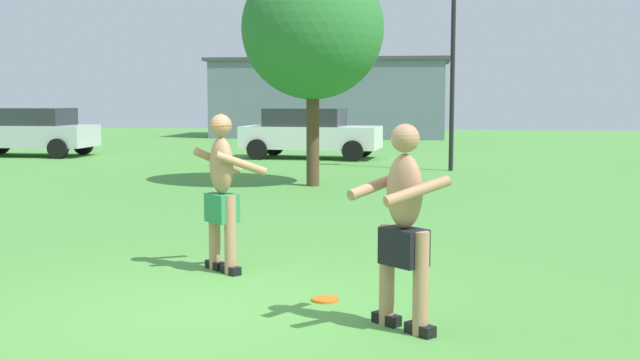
{
  "coord_description": "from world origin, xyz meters",
  "views": [
    {
      "loc": [
        2.02,
        -6.38,
        1.91
      ],
      "look_at": [
        0.77,
        1.99,
        0.99
      ],
      "focal_mm": 42.59,
      "sensor_mm": 36.0,
      "label": 1
    }
  ],
  "objects_px": {
    "player_in_black": "(404,222)",
    "car_silver_near_post": "(29,131)",
    "tree_left_field": "(313,30)",
    "frisbee": "(325,299)",
    "lamp_post": "(453,48)",
    "car_white_far_end": "(310,132)",
    "player_with_cap": "(222,185)"
  },
  "relations": [
    {
      "from": "player_in_black",
      "to": "car_silver_near_post",
      "type": "relative_size",
      "value": 0.39
    },
    {
      "from": "tree_left_field",
      "to": "car_silver_near_post",
      "type": "bearing_deg",
      "value": 146.47
    },
    {
      "from": "frisbee",
      "to": "tree_left_field",
      "type": "distance_m",
      "value": 10.01
    },
    {
      "from": "car_silver_near_post",
      "to": "lamp_post",
      "type": "distance_m",
      "value": 14.16
    },
    {
      "from": "car_white_far_end",
      "to": "tree_left_field",
      "type": "height_order",
      "value": "tree_left_field"
    },
    {
      "from": "frisbee",
      "to": "lamp_post",
      "type": "height_order",
      "value": "lamp_post"
    },
    {
      "from": "player_with_cap",
      "to": "player_in_black",
      "type": "relative_size",
      "value": 1.03
    },
    {
      "from": "player_in_black",
      "to": "car_white_far_end",
      "type": "bearing_deg",
      "value": 101.74
    },
    {
      "from": "player_in_black",
      "to": "car_silver_near_post",
      "type": "distance_m",
      "value": 21.43
    },
    {
      "from": "player_with_cap",
      "to": "tree_left_field",
      "type": "height_order",
      "value": "tree_left_field"
    },
    {
      "from": "car_silver_near_post",
      "to": "player_with_cap",
      "type": "bearing_deg",
      "value": -54.5
    },
    {
      "from": "tree_left_field",
      "to": "car_white_far_end",
      "type": "bearing_deg",
      "value": 99.82
    },
    {
      "from": "car_silver_near_post",
      "to": "lamp_post",
      "type": "xyz_separation_m",
      "value": [
        13.62,
        -3.05,
        2.38
      ]
    },
    {
      "from": "player_with_cap",
      "to": "tree_left_field",
      "type": "relative_size",
      "value": 0.36
    },
    {
      "from": "player_with_cap",
      "to": "frisbee",
      "type": "distance_m",
      "value": 1.91
    },
    {
      "from": "frisbee",
      "to": "car_silver_near_post",
      "type": "height_order",
      "value": "car_silver_near_post"
    },
    {
      "from": "car_white_far_end",
      "to": "lamp_post",
      "type": "distance_m",
      "value": 6.07
    },
    {
      "from": "player_with_cap",
      "to": "player_in_black",
      "type": "distance_m",
      "value": 2.75
    },
    {
      "from": "lamp_post",
      "to": "tree_left_field",
      "type": "xyz_separation_m",
      "value": [
        -3.05,
        -3.96,
        0.16
      ]
    },
    {
      "from": "lamp_post",
      "to": "player_in_black",
      "type": "bearing_deg",
      "value": -92.83
    },
    {
      "from": "frisbee",
      "to": "car_silver_near_post",
      "type": "xyz_separation_m",
      "value": [
        -12.17,
        16.3,
        0.81
      ]
    },
    {
      "from": "frisbee",
      "to": "tree_left_field",
      "type": "bearing_deg",
      "value": 99.77
    },
    {
      "from": "frisbee",
      "to": "tree_left_field",
      "type": "height_order",
      "value": "tree_left_field"
    },
    {
      "from": "tree_left_field",
      "to": "player_with_cap",
      "type": "bearing_deg",
      "value": -87.85
    },
    {
      "from": "tree_left_field",
      "to": "lamp_post",
      "type": "bearing_deg",
      "value": 52.36
    },
    {
      "from": "lamp_post",
      "to": "tree_left_field",
      "type": "relative_size",
      "value": 1.05
    },
    {
      "from": "player_in_black",
      "to": "lamp_post",
      "type": "bearing_deg",
      "value": 87.17
    },
    {
      "from": "lamp_post",
      "to": "tree_left_field",
      "type": "height_order",
      "value": "lamp_post"
    },
    {
      "from": "frisbee",
      "to": "car_silver_near_post",
      "type": "bearing_deg",
      "value": 126.76
    },
    {
      "from": "player_in_black",
      "to": "lamp_post",
      "type": "distance_m",
      "value": 14.25
    },
    {
      "from": "car_white_far_end",
      "to": "tree_left_field",
      "type": "relative_size",
      "value": 0.91
    },
    {
      "from": "car_silver_near_post",
      "to": "car_white_far_end",
      "type": "relative_size",
      "value": 0.98
    }
  ]
}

